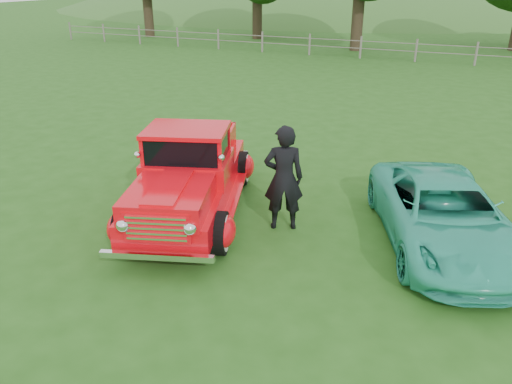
% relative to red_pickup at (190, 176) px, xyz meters
% --- Properties ---
extents(ground, '(140.00, 140.00, 0.00)m').
position_rel_red_pickup_xyz_m(ground, '(1.49, -1.08, -0.80)').
color(ground, '#225216').
rests_on(ground, ground).
extents(distant_hills, '(116.00, 60.00, 18.00)m').
position_rel_red_pickup_xyz_m(distant_hills, '(-2.59, 58.38, -5.34)').
color(distant_hills, '#316525').
rests_on(distant_hills, ground).
extents(fence_line, '(48.00, 0.12, 1.20)m').
position_rel_red_pickup_xyz_m(fence_line, '(1.49, 20.92, -0.19)').
color(fence_line, slate).
rests_on(fence_line, ground).
extents(red_pickup, '(3.32, 5.28, 1.78)m').
position_rel_red_pickup_xyz_m(red_pickup, '(0.00, 0.00, 0.00)').
color(red_pickup, black).
rests_on(red_pickup, ground).
extents(teal_sedan, '(3.42, 4.70, 1.19)m').
position_rel_red_pickup_xyz_m(teal_sedan, '(4.69, 0.66, -0.20)').
color(teal_sedan, '#2EB896').
rests_on(teal_sedan, ground).
extents(man, '(0.86, 0.74, 2.00)m').
position_rel_red_pickup_xyz_m(man, '(1.90, 0.16, 0.20)').
color(man, black).
rests_on(man, ground).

